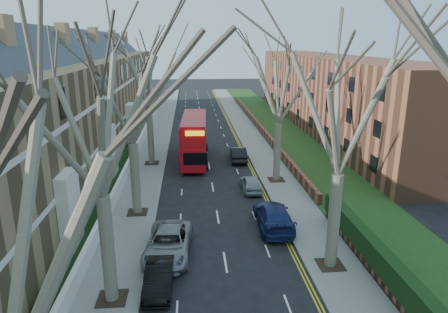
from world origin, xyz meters
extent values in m
cube|color=slate|center=(-6.00, 39.00, 0.06)|extent=(3.00, 102.00, 0.12)
cube|color=slate|center=(6.00, 39.00, 0.06)|extent=(3.00, 102.00, 0.12)
cube|color=olive|center=(-13.80, 31.00, 5.00)|extent=(9.00, 78.00, 10.00)
cube|color=#31323B|center=(-13.80, 31.00, 11.00)|extent=(4.67, 78.00, 4.67)
cube|color=white|center=(-9.35, 31.00, 3.50)|extent=(0.12, 78.00, 0.35)
cube|color=white|center=(-9.35, 31.00, 7.00)|extent=(0.12, 78.00, 0.35)
cube|color=brown|center=(17.50, 43.00, 5.00)|extent=(8.00, 54.00, 10.00)
cube|color=brown|center=(7.70, 43.00, 0.57)|extent=(0.35, 54.00, 0.90)
cube|color=white|center=(-7.65, 31.00, 0.62)|extent=(0.30, 78.00, 1.00)
cube|color=#1C3714|center=(10.50, 39.00, 0.15)|extent=(6.00, 102.00, 0.06)
cylinder|color=brown|center=(-5.70, 6.00, 2.75)|extent=(0.64, 0.64, 5.25)
cube|color=#2D2116|center=(-5.70, 6.00, 0.14)|extent=(1.40, 1.40, 0.05)
cylinder|color=brown|center=(-5.70, 16.00, 2.66)|extent=(0.64, 0.64, 5.07)
cube|color=#2D2116|center=(-5.70, 16.00, 0.14)|extent=(1.40, 1.40, 0.05)
cylinder|color=brown|center=(-5.70, 28.00, 2.75)|extent=(0.60, 0.60, 5.25)
cube|color=#2D2116|center=(-5.70, 28.00, 0.14)|extent=(1.40, 1.40, 0.05)
cylinder|color=brown|center=(5.70, 8.00, 2.75)|extent=(0.64, 0.64, 5.25)
cube|color=#2D2116|center=(5.70, 8.00, 0.14)|extent=(1.40, 1.40, 0.05)
cylinder|color=brown|center=(5.70, 22.00, 2.66)|extent=(0.60, 0.60, 5.07)
cube|color=#2D2116|center=(5.70, 22.00, 0.14)|extent=(1.40, 1.40, 0.05)
cube|color=#B50C13|center=(-1.39, 29.06, 1.41)|extent=(2.87, 10.71, 2.12)
cube|color=#B50C13|center=(-1.39, 29.06, 3.44)|extent=(2.85, 10.18, 1.93)
cube|color=black|center=(-1.39, 29.06, 1.85)|extent=(2.85, 9.86, 0.87)
cube|color=black|center=(-1.39, 29.06, 3.53)|extent=(2.85, 9.65, 0.87)
imported|color=black|center=(-3.50, 6.86, 0.64)|extent=(1.47, 3.93, 1.28)
imported|color=gray|center=(-3.20, 10.02, 0.75)|extent=(2.90, 5.59, 1.50)
imported|color=navy|center=(3.58, 13.13, 0.79)|extent=(2.37, 5.49, 1.58)
imported|color=gray|center=(3.10, 19.92, 0.64)|extent=(1.52, 3.76, 1.28)
imported|color=black|center=(3.10, 28.49, 0.73)|extent=(1.73, 4.47, 1.45)
camera|label=1|loc=(-1.79, -10.79, 11.98)|focal=32.00mm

